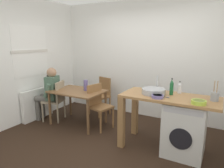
% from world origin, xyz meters
% --- Properties ---
extents(ground_plane, '(5.46, 5.46, 0.00)m').
position_xyz_m(ground_plane, '(0.00, 0.00, 0.00)').
color(ground_plane, black).
extents(wall_back, '(4.60, 0.10, 2.70)m').
position_xyz_m(wall_back, '(0.00, 1.75, 1.35)').
color(wall_back, white).
rests_on(wall_back, ground_plane).
extents(wall_window_side, '(0.12, 3.80, 2.70)m').
position_xyz_m(wall_window_side, '(-2.15, 0.00, 1.35)').
color(wall_window_side, white).
rests_on(wall_window_side, ground_plane).
extents(radiator, '(0.10, 0.80, 0.70)m').
position_xyz_m(radiator, '(-2.02, 0.30, 0.35)').
color(radiator, white).
rests_on(radiator, ground_plane).
extents(dining_table, '(1.10, 0.76, 0.74)m').
position_xyz_m(dining_table, '(-1.01, 0.53, 0.64)').
color(dining_table, brown).
rests_on(dining_table, ground_plane).
extents(chair_person_seat, '(0.50, 0.50, 0.90)m').
position_xyz_m(chair_person_seat, '(-1.56, 0.45, 0.51)').
color(chair_person_seat, gray).
rests_on(chair_person_seat, ground_plane).
extents(chair_opposite, '(0.48, 0.48, 0.90)m').
position_xyz_m(chair_opposite, '(-0.53, 0.59, 0.51)').
color(chair_opposite, olive).
rests_on(chair_opposite, ground_plane).
extents(chair_spare_by_wall, '(0.49, 0.49, 0.90)m').
position_xyz_m(chair_spare_by_wall, '(-0.89, 1.30, 0.51)').
color(chair_spare_by_wall, olive).
rests_on(chair_spare_by_wall, ground_plane).
extents(seated_person, '(0.56, 0.54, 1.20)m').
position_xyz_m(seated_person, '(-1.71, 0.40, 0.67)').
color(seated_person, '#595651').
rests_on(seated_person, ground_plane).
extents(kitchen_counter, '(1.50, 0.68, 0.92)m').
position_xyz_m(kitchen_counter, '(0.74, 0.39, 0.76)').
color(kitchen_counter, '#9E7042').
rests_on(kitchen_counter, ground_plane).
extents(washing_machine, '(0.60, 0.61, 0.86)m').
position_xyz_m(washing_machine, '(1.22, 0.39, 0.43)').
color(washing_machine, silver).
rests_on(washing_machine, ground_plane).
extents(sink_basin, '(0.38, 0.38, 0.09)m').
position_xyz_m(sink_basin, '(0.69, 0.39, 0.97)').
color(sink_basin, '#9EA0A5').
rests_on(sink_basin, kitchen_counter).
extents(tap, '(0.02, 0.02, 0.28)m').
position_xyz_m(tap, '(0.69, 0.57, 1.06)').
color(tap, '#B2B2B7').
rests_on(tap, kitchen_counter).
extents(bottle_tall_green, '(0.06, 0.06, 0.27)m').
position_xyz_m(bottle_tall_green, '(0.96, 0.49, 1.04)').
color(bottle_tall_green, '#19592D').
rests_on(bottle_tall_green, kitchen_counter).
extents(bottle_squat_brown, '(0.07, 0.07, 0.20)m').
position_xyz_m(bottle_squat_brown, '(1.05, 0.66, 1.01)').
color(bottle_squat_brown, silver).
rests_on(bottle_squat_brown, kitchen_counter).
extents(mixing_bowl, '(0.18, 0.18, 0.05)m').
position_xyz_m(mixing_bowl, '(0.82, 0.19, 0.95)').
color(mixing_bowl, slate).
rests_on(mixing_bowl, kitchen_counter).
extents(utensil_crock, '(0.11, 0.11, 0.30)m').
position_xyz_m(utensil_crock, '(1.58, 0.44, 0.99)').
color(utensil_crock, gray).
rests_on(utensil_crock, kitchen_counter).
extents(colander, '(0.20, 0.20, 0.06)m').
position_xyz_m(colander, '(1.40, 0.17, 0.95)').
color(colander, '#A8C63D').
rests_on(colander, kitchen_counter).
extents(vase, '(0.09, 0.09, 0.23)m').
position_xyz_m(vase, '(-0.86, 0.63, 0.85)').
color(vase, slate).
rests_on(vase, dining_table).
extents(scissors, '(0.15, 0.06, 0.01)m').
position_xyz_m(scissors, '(0.90, 0.29, 0.92)').
color(scissors, '#B2B2B7').
rests_on(scissors, kitchen_counter).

